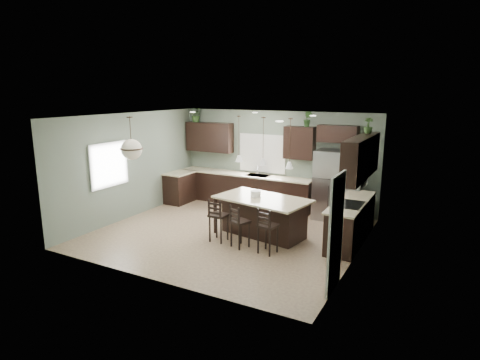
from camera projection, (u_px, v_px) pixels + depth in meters
name	position (u px, v px, depth m)	size (l,w,h in m)	color
ground	(228.00, 233.00, 9.65)	(6.00, 6.00, 0.00)	#9E8466
pantry_door	(336.00, 233.00, 6.72)	(0.04, 0.82, 2.04)	white
window_back	(262.00, 153.00, 11.85)	(1.35, 0.02, 1.00)	white
window_left	(109.00, 165.00, 10.00)	(0.02, 1.10, 1.00)	white
left_return_cabs	(180.00, 188.00, 12.26)	(0.60, 0.90, 0.90)	black
left_return_countertop	(180.00, 173.00, 12.15)	(0.66, 0.96, 0.04)	beige
back_lower_cabs	(244.00, 190.00, 12.05)	(4.20, 0.60, 0.90)	black
back_countertop	(244.00, 174.00, 11.93)	(4.20, 0.66, 0.04)	beige
sink_inset	(258.00, 175.00, 11.72)	(0.70, 0.45, 0.01)	gray
faucet	(257.00, 171.00, 11.66)	(0.02, 0.02, 0.28)	silver
back_upper_left	(209.00, 137.00, 12.44)	(1.55, 0.34, 0.90)	black
back_upper_right	(300.00, 143.00, 11.07)	(0.85, 0.34, 0.90)	black
fridge_header	(338.00, 134.00, 10.52)	(1.05, 0.34, 0.45)	black
right_lower_cabs	(351.00, 222.00, 9.05)	(0.60, 2.35, 0.90)	black
right_countertop	(351.00, 202.00, 8.96)	(0.66, 2.35, 0.04)	beige
cooktop	(349.00, 204.00, 8.72)	(0.58, 0.75, 0.02)	black
wall_oven_front	(334.00, 224.00, 8.96)	(0.01, 0.72, 0.60)	gray
right_upper_cabs	(361.00, 157.00, 8.67)	(0.34, 2.35, 0.90)	black
microwave	(355.00, 177.00, 8.54)	(0.40, 0.75, 0.40)	gray
refrigerator	(333.00, 185.00, 10.57)	(0.90, 0.74, 1.85)	#94939B
kitchen_island	(262.00, 217.00, 9.39)	(2.14, 1.21, 0.92)	black
serving_dish	(256.00, 194.00, 9.40)	(0.24, 0.24, 0.14)	white
bar_stool_left	(219.00, 220.00, 9.05)	(0.37, 0.37, 1.01)	black
bar_stool_center	(240.00, 226.00, 8.71)	(0.35, 0.35, 0.96)	black
bar_stool_right	(268.00, 231.00, 8.38)	(0.37, 0.37, 1.00)	black
pendant_left	(239.00, 139.00, 9.43)	(0.17, 0.17, 1.10)	white
pendant_center	(263.00, 141.00, 9.00)	(0.17, 0.17, 1.10)	white
pendant_right	(290.00, 144.00, 8.58)	(0.17, 0.17, 1.10)	silver
chandelier	(131.00, 138.00, 9.06)	(0.51, 0.51, 0.99)	beige
plant_back_left	(196.00, 115.00, 12.47)	(0.40, 0.35, 0.45)	#2C4D21
plant_back_right	(308.00, 119.00, 10.80)	(0.24, 0.19, 0.43)	#284C21
plant_right_wall	(368.00, 126.00, 9.14)	(0.20, 0.20, 0.36)	#355826
room_shell	(228.00, 164.00, 9.28)	(6.00, 6.00, 6.00)	slate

